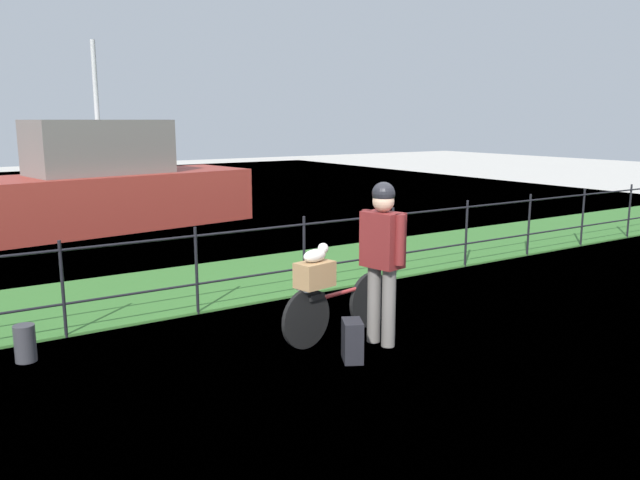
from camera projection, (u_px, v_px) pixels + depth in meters
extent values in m
plane|color=beige|center=(410.00, 340.00, 6.67)|extent=(60.00, 60.00, 0.00)
cube|color=#38702D|center=(262.00, 276.00, 9.36)|extent=(27.00, 2.40, 0.03)
plane|color=#426684|center=(106.00, 211.00, 16.19)|extent=(30.00, 30.00, 0.00)
cylinder|color=black|center=(63.00, 290.00, 6.67)|extent=(0.04, 0.04, 1.06)
cylinder|color=black|center=(197.00, 271.00, 7.48)|extent=(0.04, 0.04, 1.06)
cylinder|color=black|center=(304.00, 256.00, 8.29)|extent=(0.04, 0.04, 1.06)
cylinder|color=black|center=(392.00, 244.00, 9.11)|extent=(0.04, 0.04, 1.06)
cylinder|color=black|center=(466.00, 234.00, 9.92)|extent=(0.04, 0.04, 1.06)
cylinder|color=black|center=(529.00, 225.00, 10.73)|extent=(0.04, 0.04, 1.06)
cylinder|color=black|center=(583.00, 218.00, 11.55)|extent=(0.04, 0.04, 1.06)
cylinder|color=black|center=(629.00, 211.00, 12.36)|extent=(0.04, 0.04, 1.06)
cylinder|color=black|center=(304.00, 268.00, 8.32)|extent=(18.00, 0.03, 0.03)
cylinder|color=black|center=(304.00, 224.00, 8.21)|extent=(18.00, 0.03, 0.03)
cylinder|color=black|center=(370.00, 300.00, 7.06)|extent=(0.62, 0.16, 0.62)
cylinder|color=black|center=(306.00, 319.00, 6.40)|extent=(0.62, 0.16, 0.62)
cylinder|color=#9E2D2D|center=(340.00, 293.00, 6.70)|extent=(0.75, 0.19, 0.04)
cube|color=black|center=(315.00, 296.00, 6.44)|extent=(0.21, 0.13, 0.06)
cube|color=slate|center=(315.00, 288.00, 6.42)|extent=(0.38, 0.22, 0.02)
cube|color=#A87F51|center=(315.00, 274.00, 6.40)|extent=(0.42, 0.31, 0.26)
ellipsoid|color=silver|center=(315.00, 256.00, 6.36)|extent=(0.30, 0.19, 0.13)
sphere|color=silver|center=(323.00, 248.00, 6.43)|extent=(0.11, 0.11, 0.11)
cylinder|color=slate|center=(374.00, 304.00, 6.57)|extent=(0.14, 0.14, 0.82)
cylinder|color=slate|center=(389.00, 308.00, 6.43)|extent=(0.14, 0.14, 0.82)
cube|color=maroon|center=(383.00, 240.00, 6.37)|extent=(0.33, 0.44, 0.56)
cylinder|color=maroon|center=(366.00, 234.00, 6.52)|extent=(0.10, 0.10, 0.50)
cylinder|color=maroon|center=(400.00, 240.00, 6.21)|extent=(0.10, 0.10, 0.50)
sphere|color=tan|center=(383.00, 201.00, 6.30)|extent=(0.22, 0.22, 0.22)
sphere|color=black|center=(383.00, 193.00, 6.28)|extent=(0.23, 0.23, 0.23)
cube|color=black|center=(352.00, 341.00, 6.08)|extent=(0.29, 0.33, 0.40)
cylinder|color=#38383D|center=(25.00, 343.00, 6.06)|extent=(0.20, 0.20, 0.36)
cube|color=#9E3328|center=(103.00, 201.00, 13.46)|extent=(6.57, 3.05, 1.16)
cube|color=slate|center=(99.00, 147.00, 13.25)|extent=(2.98, 1.87, 1.12)
cylinder|color=#B2B2B2|center=(95.00, 80.00, 12.99)|extent=(0.10, 0.10, 1.60)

